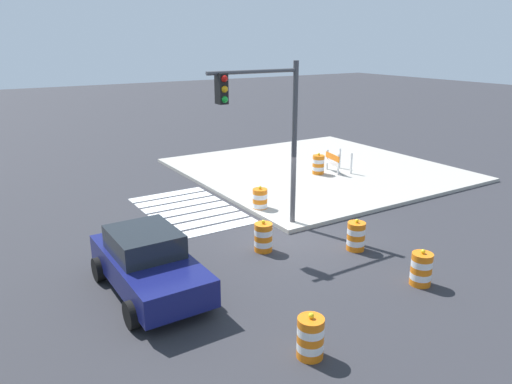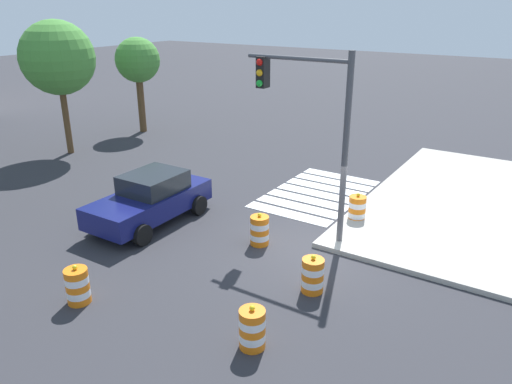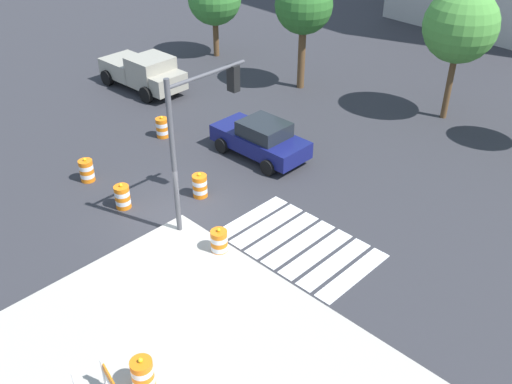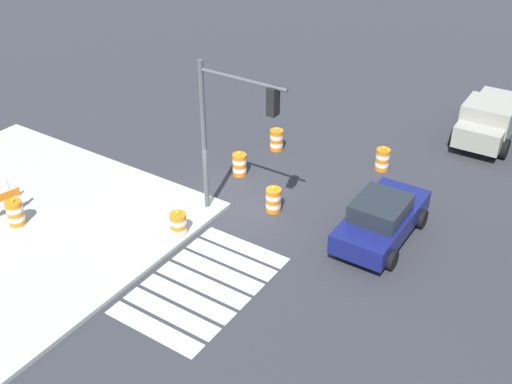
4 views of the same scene
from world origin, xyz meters
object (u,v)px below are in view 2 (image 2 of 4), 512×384
(street_tree_corner_lot, at_px, (138,61))
(street_tree_streetside_far, at_px, (58,58))
(traffic_barrel_near_corner, at_px, (260,230))
(traffic_barrel_median_near, at_px, (252,329))
(traffic_barrel_far_curb, at_px, (313,275))
(sports_car, at_px, (151,198))
(traffic_barrel_crosswalk_end, at_px, (357,209))
(traffic_barrel_median_far, at_px, (78,286))
(traffic_light_pole, at_px, (310,112))

(street_tree_corner_lot, bearing_deg, street_tree_streetside_far, -179.11)
(street_tree_streetside_far, bearing_deg, traffic_barrel_near_corner, -103.78)
(traffic_barrel_median_near, relative_size, street_tree_corner_lot, 0.20)
(traffic_barrel_median_near, bearing_deg, traffic_barrel_far_curb, -2.24)
(sports_car, height_order, street_tree_streetside_far, street_tree_streetside_far)
(traffic_barrel_near_corner, distance_m, traffic_barrel_crosswalk_end, 3.60)
(street_tree_streetside_far, bearing_deg, traffic_barrel_far_curb, -106.72)
(traffic_barrel_near_corner, bearing_deg, traffic_barrel_median_near, -149.52)
(traffic_barrel_median_far, bearing_deg, traffic_light_pole, -25.42)
(traffic_barrel_median_near, bearing_deg, traffic_barrel_crosswalk_end, 4.34)
(traffic_light_pole, distance_m, street_tree_streetside_far, 13.84)
(traffic_barrel_near_corner, bearing_deg, sports_car, 97.95)
(traffic_barrel_crosswalk_end, xyz_separation_m, street_tree_streetside_far, (0.05, 14.65, 3.99))
(traffic_barrel_far_curb, xyz_separation_m, traffic_light_pole, (2.70, 1.60, 3.46))
(traffic_barrel_near_corner, xyz_separation_m, street_tree_streetside_far, (3.14, 12.81, 3.99))
(street_tree_corner_lot, bearing_deg, traffic_barrel_crosswalk_end, -108.76)
(sports_car, xyz_separation_m, street_tree_corner_lot, (8.64, 9.00, 3.03))
(sports_car, bearing_deg, street_tree_corner_lot, 46.19)
(traffic_barrel_crosswalk_end, xyz_separation_m, traffic_barrel_median_near, (-7.15, -0.54, 0.00))
(traffic_barrel_near_corner, height_order, traffic_barrel_median_far, same)
(traffic_barrel_far_curb, bearing_deg, traffic_barrel_median_far, 127.61)
(sports_car, relative_size, traffic_barrel_crosswalk_end, 4.23)
(traffic_barrel_median_near, bearing_deg, traffic_light_pole, 15.75)
(traffic_barrel_median_near, height_order, traffic_barrel_median_far, same)
(traffic_barrel_median_far, distance_m, street_tree_streetside_far, 14.04)
(traffic_barrel_near_corner, xyz_separation_m, traffic_barrel_median_near, (-4.06, -2.39, 0.00))
(traffic_light_pole, relative_size, street_tree_streetside_far, 0.90)
(traffic_barrel_median_far, xyz_separation_m, traffic_light_pole, (6.19, -2.94, 3.46))
(traffic_barrel_median_far, bearing_deg, sports_car, 22.63)
(traffic_barrel_crosswalk_end, height_order, traffic_light_pole, traffic_light_pole)
(traffic_barrel_median_far, height_order, street_tree_streetside_far, street_tree_streetside_far)
(traffic_light_pole, xyz_separation_m, street_tree_streetside_far, (1.90, 13.70, 0.53))
(traffic_barrel_median_near, xyz_separation_m, traffic_barrel_far_curb, (2.60, -0.10, 0.00))
(traffic_barrel_near_corner, distance_m, traffic_barrel_median_far, 5.36)
(traffic_barrel_median_far, distance_m, traffic_light_pole, 7.68)
(sports_car, height_order, traffic_barrel_median_near, sports_car)
(traffic_barrel_median_far, relative_size, street_tree_corner_lot, 0.20)
(traffic_barrel_median_far, bearing_deg, street_tree_streetside_far, 53.06)
(street_tree_corner_lot, bearing_deg, sports_car, -133.81)
(traffic_barrel_median_far, distance_m, traffic_barrel_far_curb, 5.73)
(traffic_light_pole, height_order, street_tree_corner_lot, traffic_light_pole)
(traffic_barrel_median_near, xyz_separation_m, traffic_barrel_median_far, (-0.89, 4.44, 0.00))
(traffic_barrel_median_far, distance_m, street_tree_corner_lot, 17.29)
(sports_car, xyz_separation_m, traffic_barrel_crosswalk_end, (3.63, -5.73, -0.36))
(traffic_light_pole, xyz_separation_m, street_tree_corner_lot, (6.85, 13.78, -0.07))
(traffic_barrel_crosswalk_end, height_order, traffic_barrel_median_near, same)
(traffic_barrel_median_near, bearing_deg, street_tree_corner_lot, 51.50)
(sports_car, distance_m, traffic_barrel_near_corner, 3.94)
(traffic_barrel_near_corner, relative_size, street_tree_corner_lot, 0.20)
(traffic_barrel_median_near, xyz_separation_m, street_tree_corner_lot, (12.15, 15.27, 3.39))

